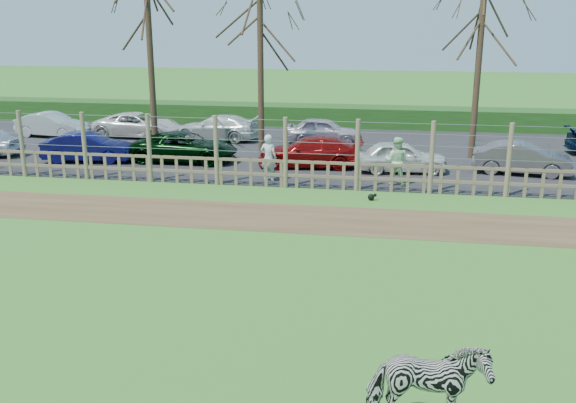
% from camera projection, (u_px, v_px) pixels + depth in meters
% --- Properties ---
extents(ground, '(120.00, 120.00, 0.00)m').
position_uv_depth(ground, '(229.00, 273.00, 15.14)').
color(ground, '#5EA344').
rests_on(ground, ground).
extents(dirt_strip, '(34.00, 2.80, 0.01)m').
position_uv_depth(dirt_strip, '(266.00, 217.00, 19.40)').
color(dirt_strip, brown).
rests_on(dirt_strip, ground).
extents(asphalt, '(44.00, 13.00, 0.04)m').
position_uv_depth(asphalt, '(310.00, 150.00, 28.87)').
color(asphalt, '#232326').
rests_on(asphalt, ground).
extents(hedge, '(46.00, 2.00, 1.10)m').
position_uv_depth(hedge, '(326.00, 116.00, 35.36)').
color(hedge, '#1E4716').
rests_on(hedge, ground).
extents(fence, '(30.16, 0.16, 2.50)m').
position_uv_depth(fence, '(285.00, 165.00, 22.49)').
color(fence, brown).
rests_on(fence, ground).
extents(tree_left, '(4.80, 4.80, 7.88)m').
position_uv_depth(tree_left, '(148.00, 22.00, 26.44)').
color(tree_left, '#3D2B1E').
rests_on(tree_left, ground).
extents(tree_mid, '(4.80, 4.80, 6.83)m').
position_uv_depth(tree_mid, '(260.00, 40.00, 26.89)').
color(tree_mid, '#3D2B1E').
rests_on(tree_mid, ground).
extents(tree_right, '(4.80, 4.80, 7.35)m').
position_uv_depth(tree_right, '(481.00, 32.00, 25.85)').
color(tree_right, '#3D2B1E').
rests_on(tree_right, ground).
extents(zebra, '(1.80, 1.01, 1.44)m').
position_uv_depth(zebra, '(427.00, 387.00, 9.21)').
color(zebra, gray).
rests_on(zebra, ground).
extents(visitor_a, '(0.71, 0.55, 1.72)m').
position_uv_depth(visitor_a, '(269.00, 158.00, 23.22)').
color(visitor_a, silver).
rests_on(visitor_a, asphalt).
extents(visitor_b, '(0.94, 0.79, 1.72)m').
position_uv_depth(visitor_b, '(396.00, 161.00, 22.70)').
color(visitor_b, '#B5EBAB').
rests_on(visitor_b, asphalt).
extents(crow, '(0.29, 0.22, 0.24)m').
position_uv_depth(crow, '(371.00, 197.00, 21.10)').
color(crow, black).
rests_on(crow, ground).
extents(car_1, '(3.78, 1.75, 1.20)m').
position_uv_depth(car_1, '(88.00, 147.00, 26.45)').
color(car_1, '#0D0D4B').
rests_on(car_1, asphalt).
extents(car_2, '(4.32, 2.01, 1.20)m').
position_uv_depth(car_2, '(185.00, 147.00, 26.49)').
color(car_2, black).
rests_on(car_2, asphalt).
extents(car_3, '(4.28, 2.09, 1.20)m').
position_uv_depth(car_3, '(310.00, 152.00, 25.54)').
color(car_3, maroon).
rests_on(car_3, asphalt).
extents(car_4, '(3.66, 1.82, 1.20)m').
position_uv_depth(car_4, '(401.00, 157.00, 24.69)').
color(car_4, white).
rests_on(car_4, asphalt).
extents(car_5, '(3.78, 1.74, 1.20)m').
position_uv_depth(car_5, '(522.00, 158.00, 24.36)').
color(car_5, '#625860').
rests_on(car_5, asphalt).
extents(car_7, '(3.78, 1.74, 1.20)m').
position_uv_depth(car_7, '(52.00, 125.00, 31.91)').
color(car_7, silver).
rests_on(car_7, asphalt).
extents(car_8, '(4.35, 2.07, 1.20)m').
position_uv_depth(car_8, '(138.00, 125.00, 31.88)').
color(car_8, white).
rests_on(car_8, asphalt).
extents(car_9, '(4.29, 2.12, 1.20)m').
position_uv_depth(car_9, '(217.00, 128.00, 31.11)').
color(car_9, silver).
rests_on(car_9, asphalt).
extents(car_10, '(3.56, 1.52, 1.20)m').
position_uv_depth(car_10, '(324.00, 130.00, 30.32)').
color(car_10, '#C3B5C5').
rests_on(car_10, asphalt).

